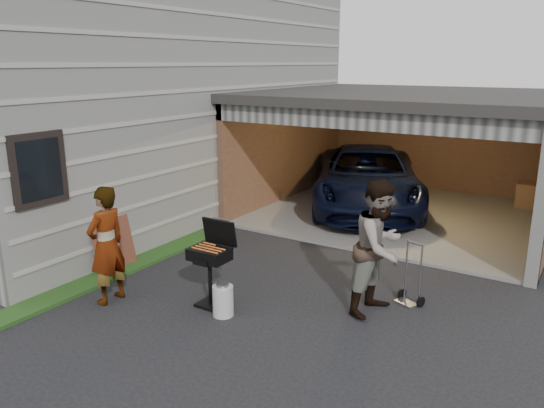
{
  "coord_description": "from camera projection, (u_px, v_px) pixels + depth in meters",
  "views": [
    {
      "loc": [
        4.61,
        -5.49,
        3.55
      ],
      "look_at": [
        -0.16,
        2.05,
        1.15
      ],
      "focal_mm": 35.0,
      "sensor_mm": 36.0,
      "label": 1
    }
  ],
  "objects": [
    {
      "name": "ground",
      "position": [
        207.0,
        311.0,
        7.78
      ],
      "size": [
        80.0,
        80.0,
        0.0
      ],
      "primitive_type": "plane",
      "color": "black",
      "rests_on": "ground"
    },
    {
      "name": "house",
      "position": [
        119.0,
        94.0,
        13.43
      ],
      "size": [
        7.0,
        11.0,
        5.5
      ],
      "primitive_type": "cube",
      "color": "#474744",
      "rests_on": "ground"
    },
    {
      "name": "groundcover_strip",
      "position": [
        51.0,
        299.0,
        8.12
      ],
      "size": [
        0.5,
        8.0,
        0.06
      ],
      "primitive_type": "cube",
      "color": "#193814",
      "rests_on": "ground"
    },
    {
      "name": "garage",
      "position": [
        413.0,
        136.0,
        12.45
      ],
      "size": [
        6.8,
        6.3,
        2.9
      ],
      "color": "#605E59",
      "rests_on": "ground"
    },
    {
      "name": "minivan",
      "position": [
        367.0,
        180.0,
        12.99
      ],
      "size": [
        4.41,
        5.83,
        1.47
      ],
      "primitive_type": "imported",
      "rotation": [
        0.0,
        0.0,
        0.42
      ],
      "color": "black",
      "rests_on": "ground"
    },
    {
      "name": "woman",
      "position": [
        106.0,
        245.0,
        7.9
      ],
      "size": [
        0.44,
        0.67,
        1.81
      ],
      "primitive_type": "imported",
      "rotation": [
        0.0,
        0.0,
        -1.55
      ],
      "color": "#9CACC5",
      "rests_on": "ground"
    },
    {
      "name": "man",
      "position": [
        380.0,
        247.0,
        7.56
      ],
      "size": [
        0.91,
        1.08,
        1.97
      ],
      "primitive_type": "imported",
      "rotation": [
        0.0,
        0.0,
        1.38
      ],
      "color": "#4E311E",
      "rests_on": "ground"
    },
    {
      "name": "bbq_grill",
      "position": [
        211.0,
        257.0,
        7.82
      ],
      "size": [
        0.58,
        0.51,
        1.29
      ],
      "color": "black",
      "rests_on": "ground"
    },
    {
      "name": "propane_tank",
      "position": [
        223.0,
        301.0,
        7.61
      ],
      "size": [
        0.31,
        0.31,
        0.45
      ],
      "primitive_type": "cylinder",
      "rotation": [
        0.0,
        0.0,
        0.04
      ],
      "color": "silver",
      "rests_on": "ground"
    },
    {
      "name": "plywood_panel",
      "position": [
        114.0,
        245.0,
        9.25
      ],
      "size": [
        0.23,
        0.83,
        0.91
      ],
      "primitive_type": "cube",
      "rotation": [
        0.0,
        -0.21,
        0.0
      ],
      "color": "#52271C",
      "rests_on": "ground"
    },
    {
      "name": "hand_truck",
      "position": [
        410.0,
        292.0,
        8.0
      ],
      "size": [
        0.44,
        0.4,
        0.97
      ],
      "rotation": [
        0.0,
        0.0,
        -0.39
      ],
      "color": "gray",
      "rests_on": "ground"
    }
  ]
}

